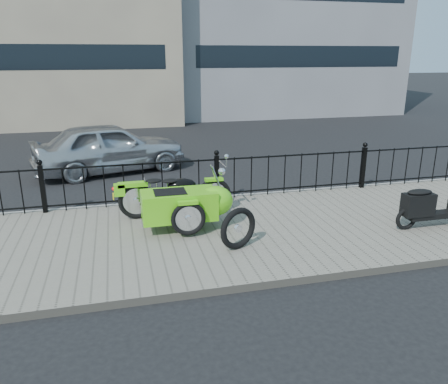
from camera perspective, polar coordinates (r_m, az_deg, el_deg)
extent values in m
plane|color=black|center=(8.35, 1.08, -4.39)|extent=(120.00, 120.00, 0.00)
cube|color=slate|center=(7.89, 2.03, -5.31)|extent=(30.00, 3.80, 0.12)
cube|color=gray|center=(9.64, -1.13, -0.95)|extent=(30.00, 0.10, 0.12)
cylinder|color=black|center=(9.26, -0.97, 4.25)|extent=(14.00, 0.04, 0.04)
cylinder|color=black|center=(9.46, -0.95, -0.18)|extent=(14.00, 0.04, 0.04)
cube|color=black|center=(9.25, -22.58, 0.36)|extent=(0.09, 0.09, 0.96)
sphere|color=black|center=(9.12, -22.98, 3.60)|extent=(0.11, 0.11, 0.11)
cube|color=black|center=(9.35, -0.96, 1.92)|extent=(0.09, 0.09, 0.96)
sphere|color=black|center=(9.22, -0.98, 5.15)|extent=(0.11, 0.11, 0.11)
cube|color=black|center=(10.67, 17.70, 3.06)|extent=(0.09, 0.09, 0.96)
sphere|color=black|center=(10.56, 17.97, 5.89)|extent=(0.11, 0.11, 0.11)
cube|color=black|center=(19.90, -26.54, 15.48)|extent=(12.50, 0.06, 1.00)
cube|color=black|center=(22.39, 10.23, 17.02)|extent=(10.50, 0.06, 1.00)
torus|color=black|center=(8.59, -1.33, -0.45)|extent=(0.69, 0.09, 0.69)
torus|color=black|center=(8.41, -11.34, -1.21)|extent=(0.69, 0.09, 0.69)
torus|color=black|center=(7.42, -4.67, -3.51)|extent=(0.60, 0.08, 0.60)
cube|color=gray|center=(8.47, -6.28, -0.70)|extent=(0.34, 0.22, 0.24)
cylinder|color=black|center=(8.49, -6.27, -1.15)|extent=(1.40, 0.04, 0.04)
ellipsoid|color=black|center=(8.41, -5.53, 0.91)|extent=(0.54, 0.29, 0.26)
cylinder|color=silver|center=(8.46, -0.16, 3.63)|extent=(0.03, 0.56, 0.03)
cylinder|color=silver|center=(8.52, -0.95, 1.56)|extent=(0.25, 0.04, 0.59)
sphere|color=silver|center=(8.49, -0.29, 2.71)|extent=(0.15, 0.15, 0.15)
cube|color=#61D116|center=(8.50, -1.34, 1.66)|extent=(0.36, 0.12, 0.06)
cube|color=#61D116|center=(8.31, -11.83, 0.98)|extent=(0.55, 0.16, 0.08)
ellipsoid|color=black|center=(8.35, -7.04, 1.46)|extent=(0.31, 0.22, 0.08)
ellipsoid|color=black|center=(8.32, -9.23, 1.44)|extent=(0.31, 0.22, 0.08)
sphere|color=red|center=(8.32, -14.20, 0.41)|extent=(0.07, 0.07, 0.07)
cube|color=yellow|center=(8.47, -14.25, -0.57)|extent=(0.02, 0.14, 0.10)
cube|color=#61D116|center=(7.72, -5.90, -1.69)|extent=(1.30, 0.62, 0.50)
ellipsoid|color=#61D116|center=(7.82, -1.20, -1.14)|extent=(0.65, 0.60, 0.54)
cube|color=black|center=(7.63, -7.07, -0.15)|extent=(0.55, 0.43, 0.06)
cube|color=#61D116|center=(7.32, -4.73, -1.39)|extent=(0.34, 0.11, 0.06)
torus|color=black|center=(8.44, 22.71, -3.21)|extent=(0.41, 0.07, 0.41)
cube|color=black|center=(8.77, 25.66, -2.73)|extent=(1.01, 0.22, 0.10)
cube|color=black|center=(8.48, 24.01, -1.50)|extent=(0.56, 0.26, 0.40)
ellipsoid|color=black|center=(8.41, 24.20, 0.00)|extent=(0.47, 0.24, 0.09)
torus|color=black|center=(6.99, 1.87, -4.77)|extent=(0.68, 0.37, 0.70)
imported|color=#B8BBC0|center=(12.38, -14.71, 5.67)|extent=(4.34, 2.63, 1.38)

